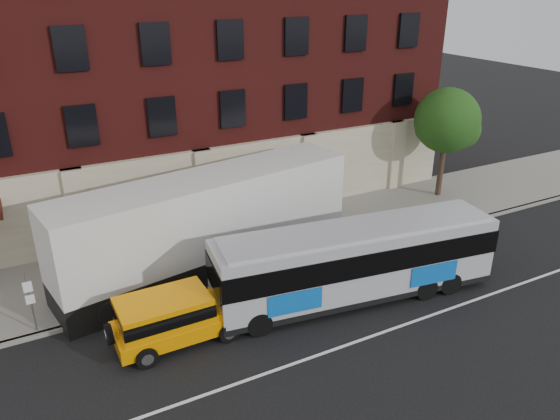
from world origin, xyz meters
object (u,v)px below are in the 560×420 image
street_tree (447,123)px  shipping_container (208,226)px  sign_pole (31,300)px  yellow_suv (173,316)px  city_bus (356,260)px

street_tree → shipping_container: bearing=-172.8°
sign_pole → yellow_suv: bearing=-31.4°
sign_pole → city_bus: city_bus is taller
street_tree → city_bus: 12.70m
sign_pole → street_tree: size_ratio=0.40×
city_bus → shipping_container: shipping_container is taller
yellow_suv → shipping_container: size_ratio=0.36×
street_tree → city_bus: size_ratio=0.54×
city_bus → yellow_suv: 7.29m
street_tree → yellow_suv: size_ratio=1.29×
street_tree → city_bus: (-10.53, -6.56, -2.69)m
city_bus → yellow_suv: bearing=175.2°
street_tree → shipping_container: 15.17m
sign_pole → city_bus: size_ratio=0.22×
sign_pole → shipping_container: size_ratio=0.19×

